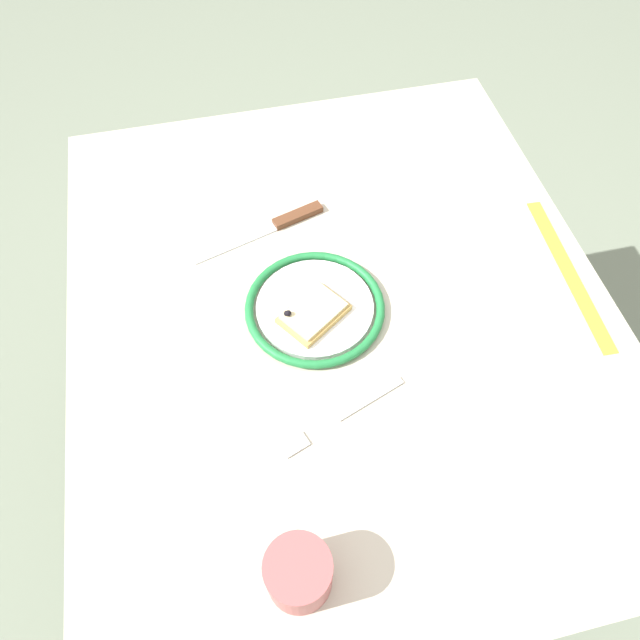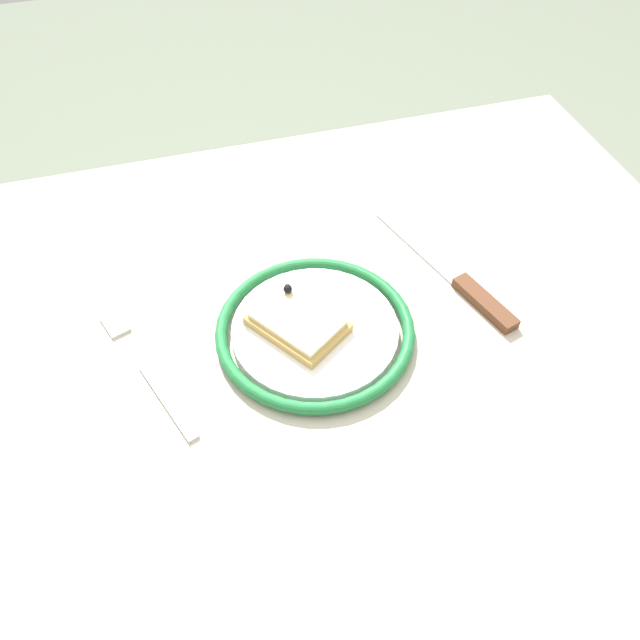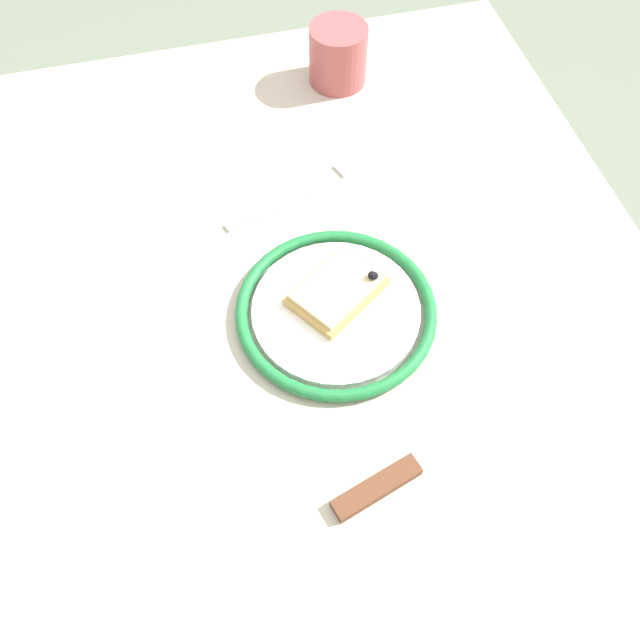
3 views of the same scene
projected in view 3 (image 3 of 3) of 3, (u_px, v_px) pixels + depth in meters
name	position (u px, v px, depth m)	size (l,w,h in m)	color
ground_plane	(308.00, 518.00, 1.35)	(6.00, 6.00, 0.00)	slate
dining_table	(300.00, 369.00, 0.80)	(1.00, 0.84, 0.75)	#BCB29E
plate	(336.00, 310.00, 0.71)	(0.22, 0.22, 0.02)	white
pizza_slice_near	(338.00, 290.00, 0.71)	(0.11, 0.12, 0.03)	tan
knife	(406.00, 470.00, 0.62)	(0.09, 0.24, 0.01)	silver
fork	(297.00, 192.00, 0.81)	(0.08, 0.19, 0.00)	silver
cup	(338.00, 55.00, 0.89)	(0.08, 0.08, 0.08)	#A54C4C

